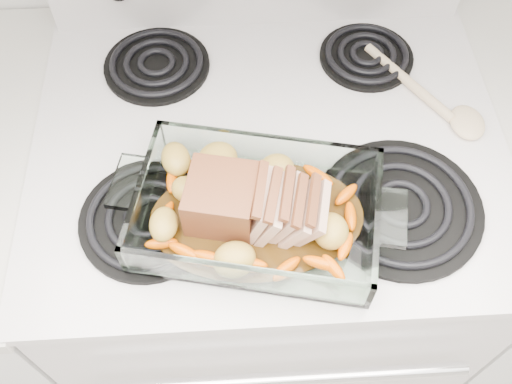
{
  "coord_description": "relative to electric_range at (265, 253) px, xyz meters",
  "views": [
    {
      "loc": [
        -0.05,
        1.06,
        1.68
      ],
      "look_at": [
        -0.03,
        1.5,
        0.99
      ],
      "focal_mm": 40.0,
      "sensor_mm": 36.0,
      "label": 1
    }
  ],
  "objects": [
    {
      "name": "electric_range",
      "position": [
        0.0,
        0.0,
        0.0
      ],
      "size": [
        0.78,
        0.7,
        1.12
      ],
      "color": "silver",
      "rests_on": "ground"
    },
    {
      "name": "baking_dish",
      "position": [
        -0.03,
        -0.18,
        0.48
      ],
      "size": [
        0.34,
        0.23,
        0.07
      ],
      "rotation": [
        0.0,
        0.0,
        -0.22
      ],
      "color": "white",
      "rests_on": "electric_range"
    },
    {
      "name": "pork_roast",
      "position": [
        -0.05,
        -0.18,
        0.51
      ],
      "size": [
        0.2,
        0.1,
        0.08
      ],
      "rotation": [
        0.0,
        0.0,
        0.27
      ],
      "color": "brown",
      "rests_on": "baking_dish"
    },
    {
      "name": "roast_vegetables",
      "position": [
        -0.03,
        -0.14,
        0.49
      ],
      "size": [
        0.33,
        0.18,
        0.04
      ],
      "rotation": [
        0.0,
        0.0,
        -0.39
      ],
      "color": "#EC6800",
      "rests_on": "baking_dish"
    },
    {
      "name": "wooden_spoon",
      "position": [
        0.3,
        0.03,
        0.46
      ],
      "size": [
        0.17,
        0.23,
        0.02
      ],
      "rotation": [
        0.0,
        0.0,
        0.57
      ],
      "color": "#D2BA8D",
      "rests_on": "electric_range"
    }
  ]
}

